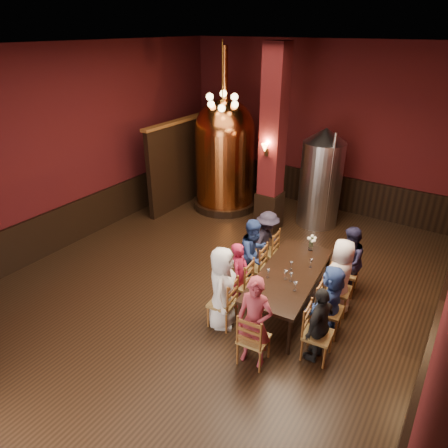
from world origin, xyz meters
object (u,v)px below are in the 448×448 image
Objects in this scene: dining_table at (289,276)px; person_1 at (239,275)px; person_2 at (254,254)px; rose_vase at (312,241)px; copper_kettle at (225,154)px; person_0 at (222,288)px; steel_vessel at (321,178)px.

dining_table is 0.91m from person_1.
person_2 is 4.58× the size of rose_vase.
copper_kettle is (-3.56, 3.30, 0.90)m from dining_table.
person_2 reaches higher than person_1.
steel_vessel reaches higher than person_0.
person_2 is (-0.06, 0.66, 0.09)m from person_1.
steel_vessel is 7.94× the size of rose_vase.
steel_vessel is at bearing 107.97° from rose_vase.
person_1 is at bearing -53.47° from copper_kettle.
person_1 is 4.71m from copper_kettle.
person_1 is (-0.06, 0.67, -0.12)m from person_0.
dining_table is at bearing -90.41° from person_2.
steel_vessel is at bearing -21.14° from person_0.
person_1 is at bearing -119.99° from rose_vase.
person_0 is 0.68m from person_1.
dining_table is 3.85m from steel_vessel.
rose_vase is at bearing -33.79° from person_2.
dining_table is 1.62× the size of person_0.
steel_vessel reaches higher than person_1.
person_0 is 0.60× the size of steel_vessel.
dining_table is 0.97× the size of steel_vessel.
rose_vase is (0.81, 1.41, 0.31)m from person_1.
person_0 is (-0.75, -1.07, 0.08)m from dining_table.
person_0 is 1.19× the size of person_1.
steel_vessel is at bearing 8.45° from copper_kettle.
dining_table is 1.04m from rose_vase.
person_1 is 4.16m from steel_vessel.
rose_vase is (0.87, -2.69, -0.32)m from steel_vessel.
dining_table is at bearing -42.81° from copper_kettle.
person_2 is at bearing -139.25° from rose_vase.
copper_kettle reaches higher than dining_table.
rose_vase is at bearing -72.03° from steel_vessel.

